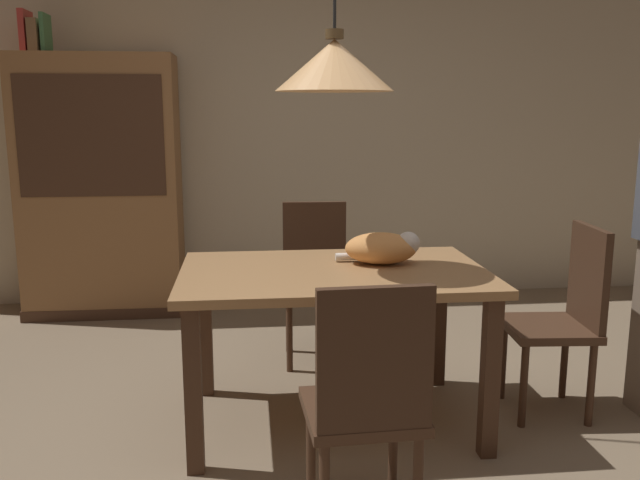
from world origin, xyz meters
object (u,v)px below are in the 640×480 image
(pendant_lamp, at_px, (334,65))
(book_red_tall, at_px, (26,32))
(book_brown_thick, at_px, (37,36))
(chair_near_front, at_px, (367,399))
(chair_far_back, at_px, (315,274))
(book_green_slim, at_px, (46,33))
(hutch_bookcase, at_px, (102,192))
(chair_right_side, at_px, (565,312))
(cat_sleeping, at_px, (383,248))
(dining_table, at_px, (334,291))

(pendant_lamp, relative_size, book_red_tall, 4.64)
(pendant_lamp, relative_size, book_brown_thick, 5.42)
(chair_near_front, relative_size, chair_far_back, 1.00)
(pendant_lamp, height_order, book_green_slim, pendant_lamp)
(pendant_lamp, xyz_separation_m, book_brown_thick, (-1.79, 1.94, 0.30))
(pendant_lamp, height_order, hutch_bookcase, pendant_lamp)
(book_red_tall, distance_m, book_green_slim, 0.13)
(chair_right_side, bearing_deg, hutch_bookcase, 142.70)
(chair_near_front, relative_size, book_green_slim, 3.58)
(chair_near_front, relative_size, cat_sleeping, 2.38)
(chair_right_side, distance_m, chair_far_back, 1.43)
(dining_table, bearing_deg, book_brown_thick, 132.68)
(chair_far_back, distance_m, pendant_lamp, 1.45)
(pendant_lamp, bearing_deg, chair_right_side, -0.29)
(chair_far_back, relative_size, book_red_tall, 3.32)
(chair_near_front, xyz_separation_m, hutch_bookcase, (-1.43, 2.82, 0.38))
(pendant_lamp, bearing_deg, chair_near_front, -89.76)
(pendant_lamp, height_order, book_red_tall, pendant_lamp)
(chair_far_back, bearing_deg, hutch_bookcase, 143.40)
(dining_table, relative_size, chair_near_front, 1.51)
(chair_near_front, relative_size, book_brown_thick, 3.88)
(chair_far_back, relative_size, cat_sleeping, 2.38)
(dining_table, relative_size, pendant_lamp, 1.08)
(dining_table, relative_size, hutch_bookcase, 0.76)
(cat_sleeping, bearing_deg, book_red_tall, 138.70)
(chair_right_side, distance_m, book_brown_thick, 3.80)
(chair_near_front, height_order, book_brown_thick, book_brown_thick)
(dining_table, bearing_deg, book_green_slim, 131.69)
(chair_near_front, distance_m, book_red_tall, 3.69)
(book_red_tall, distance_m, book_brown_thick, 0.07)
(cat_sleeping, xyz_separation_m, book_brown_thick, (-2.04, 1.85, 1.13))
(chair_far_back, height_order, cat_sleeping, chair_far_back)
(hutch_bookcase, bearing_deg, chair_right_side, -37.30)
(chair_near_front, bearing_deg, book_brown_thick, 122.48)
(chair_far_back, height_order, book_brown_thick, book_brown_thick)
(hutch_bookcase, bearing_deg, chair_near_front, -63.06)
(book_green_slim, bearing_deg, book_brown_thick, 180.00)
(cat_sleeping, distance_m, book_green_slim, 2.95)
(dining_table, distance_m, cat_sleeping, 0.32)
(chair_near_front, xyz_separation_m, pendant_lamp, (-0.00, 0.88, 1.15))
(book_brown_thick, bearing_deg, book_red_tall, 180.00)
(chair_near_front, height_order, cat_sleeping, chair_near_front)
(book_red_tall, bearing_deg, chair_right_side, -33.13)
(book_brown_thick, bearing_deg, hutch_bookcase, -0.24)
(chair_near_front, relative_size, hutch_bookcase, 0.50)
(hutch_bookcase, xyz_separation_m, book_green_slim, (-0.30, 0.00, 1.09))
(book_green_slim, bearing_deg, pendant_lamp, -48.31)
(cat_sleeping, xyz_separation_m, hutch_bookcase, (-1.68, 1.85, 0.06))
(chair_right_side, relative_size, hutch_bookcase, 0.50)
(chair_right_side, xyz_separation_m, chair_far_back, (-1.12, 0.88, 0.00))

